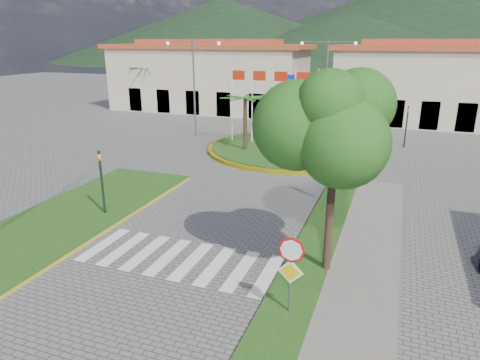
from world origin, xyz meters
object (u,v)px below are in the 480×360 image
(stop_sign, at_px, (291,264))
(white_van, at_px, (211,108))
(roundabout_island, at_px, (291,148))
(car_dark_a, at_px, (288,113))
(deciduous_tree, at_px, (336,131))
(car_dark_b, at_px, (339,120))

(stop_sign, xyz_separation_m, white_van, (-17.89, 34.15, -1.23))
(roundabout_island, relative_size, car_dark_a, 3.51)
(deciduous_tree, relative_size, car_dark_b, 1.89)
(roundabout_island, distance_m, car_dark_a, 13.84)
(roundabout_island, relative_size, car_dark_b, 3.53)
(car_dark_a, bearing_deg, stop_sign, -160.84)
(white_van, bearing_deg, roundabout_island, -138.85)
(deciduous_tree, distance_m, car_dark_a, 32.02)
(roundabout_island, xyz_separation_m, stop_sign, (4.90, -20.04, 1.61))
(deciduous_tree, relative_size, white_van, 1.67)
(roundabout_island, xyz_separation_m, deciduous_tree, (5.50, -17.00, 5.00))
(deciduous_tree, relative_size, car_dark_a, 1.88)
(roundabout_island, distance_m, white_van, 19.19)
(roundabout_island, relative_size, deciduous_tree, 1.87)
(roundabout_island, xyz_separation_m, white_van, (-13.00, 14.11, 0.39))
(car_dark_a, height_order, car_dark_b, car_dark_a)
(stop_sign, xyz_separation_m, deciduous_tree, (0.60, 3.04, 3.38))
(stop_sign, relative_size, deciduous_tree, 0.39)
(white_van, relative_size, car_dark_b, 1.13)
(roundabout_island, bearing_deg, stop_sign, -76.27)
(stop_sign, height_order, car_dark_a, stop_sign)
(stop_sign, height_order, car_dark_b, stop_sign)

